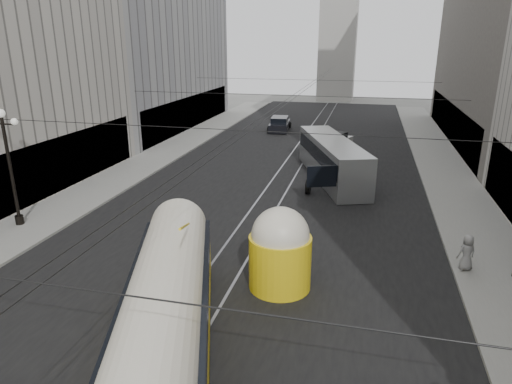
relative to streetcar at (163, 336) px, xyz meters
The scene contains 13 objects.
road 24.08m from the streetcar, 91.19° to the left, with size 20.00×85.00×0.02m, color black.
sidewalk_left 30.26m from the streetcar, 114.43° to the left, with size 4.00×72.00×0.15m, color gray.
sidewalk_right 29.87m from the streetcar, 67.31° to the left, with size 4.00×72.00×0.15m, color gray.
rail_left 24.11m from the streetcar, 92.98° to the left, with size 0.12×85.00×0.04m, color gray.
rail_right 24.08m from the streetcar, 89.40° to the left, with size 0.12×85.00×0.04m, color gray.
distant_tower 72.72m from the streetcar, 90.40° to the left, with size 6.00×6.00×31.36m.
lamppost_left_mid 16.31m from the streetcar, 144.02° to the left, with size 1.86×0.44×6.37m.
catenary 23.37m from the streetcar, 90.95° to the left, with size 25.00×72.00×0.23m.
streetcar is the anchor object (origin of this frame).
city_bus 23.13m from the streetcar, 82.65° to the left, with size 6.29×12.08×2.96m.
sedan_white_far 33.35m from the streetcar, 86.05° to the left, with size 3.58×5.02×1.47m.
sedan_dark_far 41.09m from the streetcar, 96.20° to the left, with size 2.47×5.13×1.57m.
pedestrian_sidewalk_right 13.96m from the streetcar, 44.16° to the left, with size 0.80×0.49×1.65m, color gray.
Camera 1 is at (5.78, -1.73, 9.89)m, focal length 32.00 mm.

